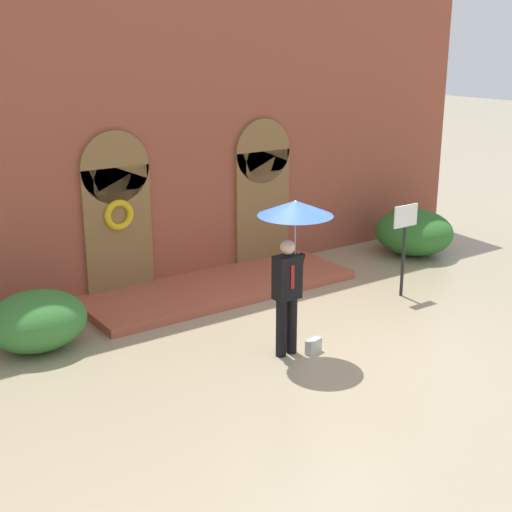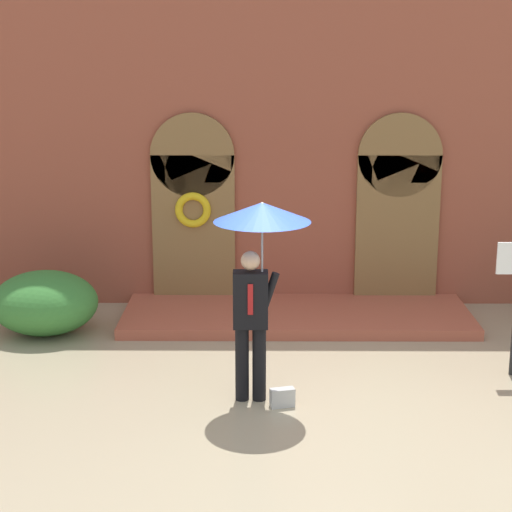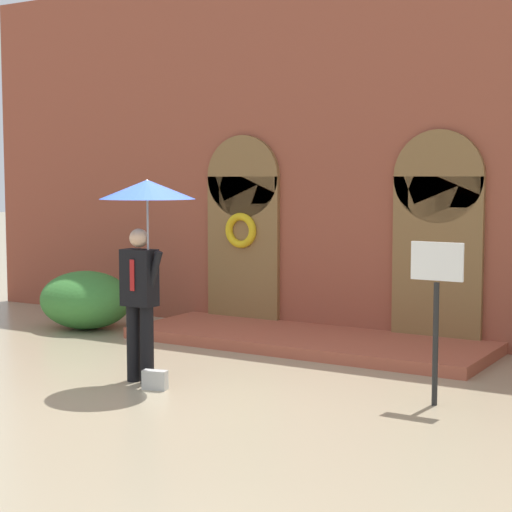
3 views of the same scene
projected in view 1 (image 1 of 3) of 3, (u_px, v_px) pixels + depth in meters
The scene contains 7 objects.
ground_plane at pixel (325, 347), 11.04m from camera, with size 80.00×80.00×0.00m, color tan.
building_facade at pixel (187, 142), 13.49m from camera, with size 14.00×2.30×5.60m.
person_with_umbrella at pixel (293, 231), 10.27m from camera, with size 1.10×1.10×2.36m.
handbag at pixel (314, 346), 10.80m from camera, with size 0.28×0.12×0.22m, color #B7B7B2.
sign_post at pixel (405, 235), 12.87m from camera, with size 0.56×0.06×1.72m.
shrub_left at pixel (37, 321), 10.84m from camera, with size 1.52×1.31×0.91m, color #387A33.
shrub_right at pixel (414, 232), 15.62m from camera, with size 1.65×1.73×0.98m, color #2D6B28.
Camera 1 is at (-6.70, -7.67, 4.61)m, focal length 50.00 mm.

